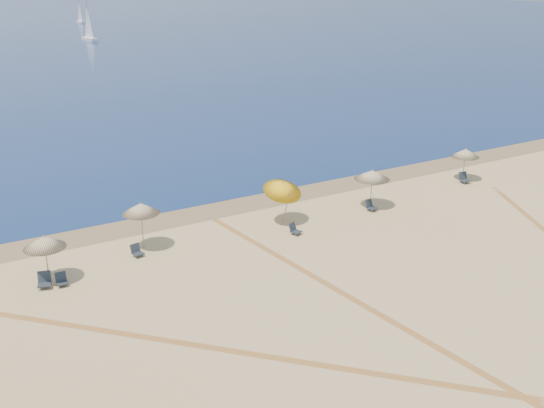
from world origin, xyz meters
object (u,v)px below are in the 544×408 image
at_px(chair_7, 464,178).
at_px(sailboat_0, 89,28).
at_px(chair_6, 371,206).
at_px(umbrella_4, 372,175).
at_px(umbrella_3, 283,187).
at_px(chair_2, 44,281).
at_px(umbrella_5, 465,153).
at_px(chair_5, 294,229).
at_px(chair_3, 61,280).
at_px(umbrella_1, 44,242).
at_px(sailboat_1, 80,15).
at_px(chair_4, 137,251).
at_px(umbrella_2, 141,208).

xyz_separation_m(chair_7, sailboat_0, (3.35, 105.90, 2.21)).
relative_size(chair_6, chair_7, 0.92).
bearing_deg(umbrella_4, sailboat_0, 83.68).
bearing_deg(chair_7, umbrella_3, -170.39).
distance_m(chair_2, chair_6, 18.97).
height_order(umbrella_5, chair_5, umbrella_5).
xyz_separation_m(chair_2, chair_3, (0.70, -0.22, -0.05)).
xyz_separation_m(umbrella_4, chair_3, (-18.66, -0.85, -1.78)).
xyz_separation_m(umbrella_1, umbrella_4, (19.07, 0.15, 0.07)).
distance_m(chair_5, sailboat_0, 109.09).
bearing_deg(umbrella_4, sailboat_1, 81.74).
distance_m(chair_2, chair_5, 13.10).
relative_size(chair_2, sailboat_0, 0.10).
bearing_deg(chair_4, sailboat_1, 65.34).
relative_size(umbrella_3, umbrella_4, 1.18).
bearing_deg(umbrella_2, umbrella_5, -0.68).
bearing_deg(chair_3, umbrella_2, 25.49).
relative_size(chair_5, chair_6, 1.03).
relative_size(umbrella_5, chair_4, 3.28).
xyz_separation_m(chair_6, sailboat_1, (22.96, 155.90, 1.72)).
bearing_deg(chair_6, umbrella_2, 161.04).
relative_size(umbrella_1, umbrella_3, 0.83).
height_order(chair_3, chair_6, chair_6).
height_order(umbrella_2, chair_3, umbrella_2).
relative_size(chair_2, chair_6, 1.13).
bearing_deg(sailboat_1, umbrella_2, -107.43).
xyz_separation_m(umbrella_3, chair_7, (14.40, -0.07, -1.82)).
distance_m(umbrella_1, umbrella_5, 27.97).
distance_m(umbrella_1, chair_4, 4.77).
height_order(umbrella_4, chair_4, umbrella_4).
xyz_separation_m(umbrella_4, chair_4, (-14.65, 0.44, -1.77)).
xyz_separation_m(umbrella_5, chair_3, (-27.54, -1.80, -1.64)).
distance_m(umbrella_3, umbrella_4, 5.99).
bearing_deg(umbrella_3, umbrella_4, -4.77).
bearing_deg(umbrella_1, sailboat_1, 75.02).
height_order(umbrella_2, umbrella_3, umbrella_3).
height_order(umbrella_4, chair_2, umbrella_4).
bearing_deg(umbrella_1, umbrella_2, 15.13).
relative_size(chair_3, sailboat_0, 0.07).
distance_m(chair_4, chair_7, 23.08).
relative_size(chair_4, chair_6, 0.95).
xyz_separation_m(umbrella_5, chair_6, (-9.27, -1.45, -1.62)).
bearing_deg(chair_2, chair_5, 13.19).
distance_m(umbrella_2, sailboat_1, 158.46).
bearing_deg(chair_3, sailboat_0, 75.66).
bearing_deg(umbrella_5, chair_3, -176.27).
height_order(chair_7, sailboat_0, sailboat_0).
distance_m(umbrella_4, chair_4, 14.76).
relative_size(umbrella_1, sailboat_0, 0.28).
height_order(chair_4, chair_5, chair_5).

